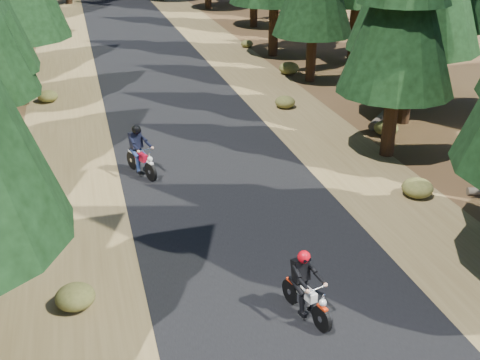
% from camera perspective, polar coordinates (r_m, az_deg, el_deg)
% --- Properties ---
extents(ground, '(120.00, 120.00, 0.00)m').
position_cam_1_polar(ground, '(15.45, 1.47, -5.96)').
color(ground, '#462D19').
rests_on(ground, ground).
extents(road, '(6.00, 100.00, 0.01)m').
position_cam_1_polar(road, '(19.77, -2.68, 1.21)').
color(road, black).
rests_on(road, ground).
extents(shoulder_l, '(3.20, 100.00, 0.01)m').
position_cam_1_polar(shoulder_l, '(19.40, -16.04, -0.27)').
color(shoulder_l, brown).
rests_on(shoulder_l, ground).
extents(shoulder_r, '(3.20, 100.00, 0.01)m').
position_cam_1_polar(shoulder_r, '(21.16, 9.57, 2.50)').
color(shoulder_r, brown).
rests_on(shoulder_r, ground).
extents(log_near, '(3.75, 3.87, 0.32)m').
position_cam_1_polar(log_near, '(25.83, 14.09, 6.58)').
color(log_near, '#4C4233').
rests_on(log_near, ground).
extents(understory_shrubs, '(14.98, 33.20, 0.68)m').
position_cam_1_polar(understory_shrubs, '(22.20, -2.75, 4.66)').
color(understory_shrubs, '#474C1E').
rests_on(understory_shrubs, ground).
extents(rider_lead, '(0.92, 1.75, 1.50)m').
position_cam_1_polar(rider_lead, '(12.73, 6.30, -10.88)').
color(rider_lead, silver).
rests_on(rider_lead, road).
extents(rider_follow, '(1.20, 1.89, 1.62)m').
position_cam_1_polar(rider_follow, '(19.26, -9.38, 1.98)').
color(rider_follow, maroon).
rests_on(rider_follow, road).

